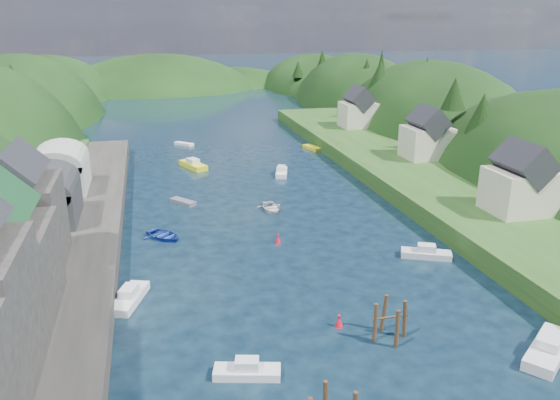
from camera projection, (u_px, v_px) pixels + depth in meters
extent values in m
plane|color=black|center=(246.00, 180.00, 84.13)|extent=(600.00, 600.00, 0.00)
ellipsoid|color=black|center=(26.00, 150.00, 139.36)|extent=(44.00, 75.56, 48.19)
ellipsoid|color=black|center=(50.00, 117.00, 177.53)|extent=(44.00, 75.56, 39.00)
ellipsoid|color=black|center=(428.00, 172.00, 119.91)|extent=(36.00, 75.56, 48.00)
ellipsoid|color=black|center=(357.00, 131.00, 159.32)|extent=(36.00, 75.56, 44.49)
ellipsoid|color=black|center=(315.00, 105.00, 197.53)|extent=(36.00, 75.56, 36.00)
ellipsoid|color=black|center=(160.00, 117.00, 195.60)|extent=(80.00, 60.00, 44.00)
ellipsoid|color=black|center=(233.00, 114.00, 211.72)|extent=(70.00, 56.00, 36.00)
cone|color=black|center=(14.00, 101.00, 103.85)|extent=(5.28, 5.28, 5.87)
cone|color=black|center=(12.00, 78.00, 113.18)|extent=(4.77, 4.77, 5.82)
cone|color=black|center=(44.00, 90.00, 122.09)|extent=(4.07, 4.07, 4.86)
cone|color=black|center=(37.00, 75.00, 133.40)|extent=(4.56, 4.56, 9.34)
cone|color=black|center=(27.00, 80.00, 142.08)|extent=(4.75, 4.75, 6.09)
cone|color=black|center=(56.00, 74.00, 153.39)|extent=(4.27, 4.27, 6.76)
cone|color=black|center=(560.00, 121.00, 72.27)|extent=(5.03, 5.03, 6.12)
cone|color=black|center=(482.00, 116.00, 81.38)|extent=(5.29, 5.29, 6.70)
cone|color=black|center=(454.00, 93.00, 88.89)|extent=(4.07, 4.07, 5.30)
cone|color=black|center=(453.00, 108.00, 100.14)|extent=(3.40, 3.40, 5.53)
cone|color=black|center=(426.00, 79.00, 113.34)|extent=(4.94, 4.94, 9.19)
cone|color=black|center=(380.00, 75.00, 118.26)|extent=(5.25, 5.25, 6.05)
cone|color=black|center=(381.00, 68.00, 128.81)|extent=(3.36, 3.36, 8.23)
cone|color=black|center=(367.00, 72.00, 138.88)|extent=(4.57, 4.57, 6.91)
cone|color=black|center=(343.00, 72.00, 154.49)|extent=(3.59, 3.59, 6.13)
cone|color=black|center=(322.00, 61.00, 162.12)|extent=(4.14, 4.14, 6.09)
cone|color=black|center=(298.00, 69.00, 173.73)|extent=(3.83, 3.83, 5.05)
cube|color=#2D2B28|center=(50.00, 276.00, 50.80)|extent=(12.00, 110.00, 2.00)
cube|color=#2D2B28|center=(21.00, 224.00, 49.68)|extent=(7.00, 8.00, 8.00)
cube|color=black|center=(13.00, 173.00, 48.14)|extent=(5.15, 8.32, 5.15)
cube|color=#2D2D30|center=(45.00, 204.00, 61.37)|extent=(7.00, 9.00, 4.00)
cylinder|color=#2D2D30|center=(43.00, 187.00, 60.74)|extent=(7.00, 9.00, 7.00)
cube|color=#B2B2A8|center=(60.00, 175.00, 72.42)|extent=(7.00, 9.00, 4.00)
cylinder|color=#B2B2A8|center=(58.00, 161.00, 71.79)|extent=(7.00, 9.00, 7.00)
cube|color=#234719|center=(426.00, 180.00, 80.14)|extent=(16.00, 120.00, 2.40)
cube|color=beige|center=(520.00, 191.00, 62.83)|extent=(7.00, 6.00, 5.00)
cube|color=black|center=(524.00, 163.00, 61.76)|extent=(5.15, 6.24, 5.15)
cube|color=beige|center=(426.00, 142.00, 87.22)|extent=(7.00, 6.00, 5.00)
cube|color=black|center=(428.00, 122.00, 86.16)|extent=(5.15, 6.24, 5.15)
cube|color=beige|center=(358.00, 115.00, 111.87)|extent=(7.00, 6.00, 5.00)
cube|color=black|center=(359.00, 98.00, 110.80)|extent=(5.15, 6.24, 5.15)
cylinder|color=#382314|center=(405.00, 322.00, 42.61)|extent=(0.32, 0.32, 3.83)
cylinder|color=#382314|center=(383.00, 316.00, 43.47)|extent=(0.32, 0.32, 3.83)
cylinder|color=#382314|center=(375.00, 326.00, 42.06)|extent=(0.32, 0.32, 3.83)
cylinder|color=#382314|center=(397.00, 333.00, 41.19)|extent=(0.32, 0.32, 3.83)
cylinder|color=#382314|center=(390.00, 317.00, 42.13)|extent=(2.97, 0.16, 0.16)
cone|color=red|center=(339.00, 322.00, 44.31)|extent=(0.70, 0.70, 0.90)
sphere|color=red|center=(339.00, 316.00, 44.15)|extent=(0.30, 0.30, 0.30)
cone|color=red|center=(278.00, 239.00, 60.71)|extent=(0.70, 0.70, 0.90)
sphere|color=red|center=(278.00, 235.00, 60.55)|extent=(0.30, 0.30, 0.30)
cube|color=silver|center=(247.00, 372.00, 38.22)|extent=(4.93, 2.68, 0.66)
cube|color=silver|center=(247.00, 364.00, 38.00)|extent=(1.86, 1.46, 0.70)
cube|color=silver|center=(548.00, 350.00, 40.58)|extent=(6.47, 5.70, 0.91)
cube|color=silver|center=(550.00, 340.00, 40.31)|extent=(2.73, 2.59, 0.70)
cube|color=white|center=(184.00, 144.00, 107.05)|extent=(3.78, 3.80, 0.56)
cube|color=silver|center=(426.00, 254.00, 57.18)|extent=(5.38, 3.67, 0.72)
cube|color=silver|center=(427.00, 248.00, 56.94)|extent=(2.13, 1.83, 0.70)
cube|color=white|center=(130.00, 298.00, 48.16)|extent=(3.59, 5.78, 0.77)
cube|color=silver|center=(129.00, 291.00, 47.91)|extent=(1.85, 2.24, 0.70)
cube|color=slate|center=(183.00, 202.00, 73.58)|extent=(3.50, 3.90, 0.55)
imported|color=silver|center=(271.00, 208.00, 71.12)|extent=(3.36, 4.65, 0.95)
cube|color=yellow|center=(193.00, 165.00, 91.09)|extent=(4.45, 6.66, 0.89)
cube|color=silver|center=(193.00, 161.00, 90.83)|extent=(2.23, 2.62, 0.70)
cube|color=white|center=(282.00, 173.00, 87.21)|extent=(3.02, 5.42, 0.72)
cube|color=silver|center=(282.00, 168.00, 86.97)|extent=(1.63, 2.06, 0.70)
imported|color=#1C379C|center=(164.00, 235.00, 62.06)|extent=(5.70, 5.94, 1.00)
cube|color=yellow|center=(312.00, 148.00, 103.80)|extent=(2.82, 4.77, 0.63)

